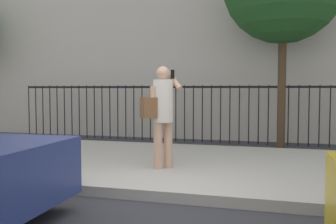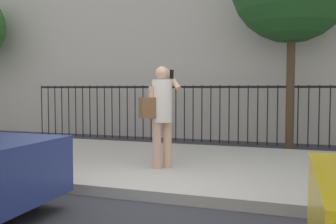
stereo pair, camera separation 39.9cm
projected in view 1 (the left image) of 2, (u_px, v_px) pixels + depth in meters
ground_plane at (145, 201)px, 5.23m from camera, size 60.00×60.00×0.00m
sidewalk at (184, 165)px, 7.33m from camera, size 28.00×4.40×0.15m
iron_fence at (216, 106)px, 10.82m from camera, size 12.03×0.04×1.60m
pedestrian_on_phone at (162, 109)px, 6.62m from camera, size 0.68×0.70×1.73m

